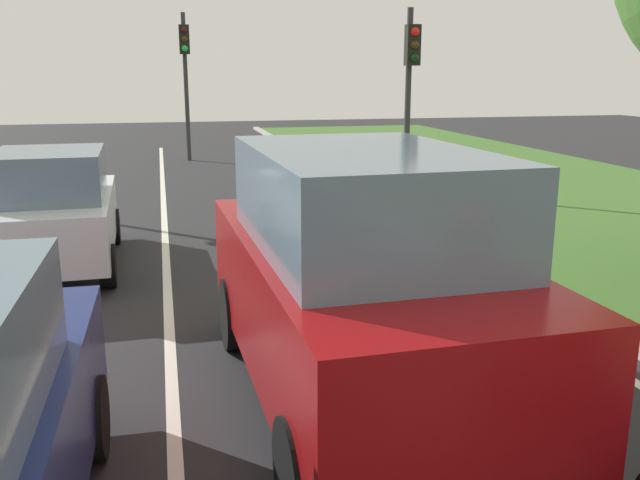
% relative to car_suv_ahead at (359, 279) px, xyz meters
% --- Properties ---
extents(ground_plane, '(60.00, 60.00, 0.00)m').
position_rel_car_suv_ahead_xyz_m(ground_plane, '(-0.90, 5.81, -1.17)').
color(ground_plane, '#262628').
extents(lane_line_center, '(0.12, 32.00, 0.01)m').
position_rel_car_suv_ahead_xyz_m(lane_line_center, '(-1.60, 5.81, -1.16)').
color(lane_line_center, silver).
rests_on(lane_line_center, ground).
extents(lane_line_right_edge, '(0.12, 32.00, 0.01)m').
position_rel_car_suv_ahead_xyz_m(lane_line_right_edge, '(2.70, 5.81, -1.16)').
color(lane_line_right_edge, silver).
rests_on(lane_line_right_edge, ground).
extents(curb_right, '(0.24, 48.00, 0.12)m').
position_rel_car_suv_ahead_xyz_m(curb_right, '(3.20, 5.81, -1.11)').
color(curb_right, '#9E9B93').
rests_on(curb_right, ground).
extents(car_suv_ahead, '(2.09, 4.56, 2.28)m').
position_rel_car_suv_ahead_xyz_m(car_suv_ahead, '(0.00, 0.00, 0.00)').
color(car_suv_ahead, maroon).
rests_on(car_suv_ahead, ground).
extents(car_hatchback_far, '(1.82, 3.75, 1.78)m').
position_rel_car_suv_ahead_xyz_m(car_hatchback_far, '(-3.17, 5.20, -0.28)').
color(car_hatchback_far, silver).
rests_on(car_hatchback_far, ground).
extents(traffic_light_near_right, '(0.32, 0.50, 4.29)m').
position_rel_car_suv_ahead_xyz_m(traffic_light_near_right, '(4.09, 9.87, 1.67)').
color(traffic_light_near_right, '#2D2D2D').
rests_on(traffic_light_near_right, ground).
extents(traffic_light_far_median, '(0.32, 0.50, 4.70)m').
position_rel_car_suv_ahead_xyz_m(traffic_light_far_median, '(-0.69, 17.60, 1.95)').
color(traffic_light_far_median, '#2D2D2D').
rests_on(traffic_light_far_median, ground).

